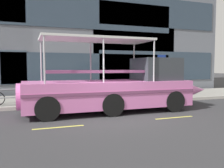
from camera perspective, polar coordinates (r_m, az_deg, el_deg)
name	(u,v)px	position (r m, az deg, el deg)	size (l,w,h in m)	color
ground_plane	(112,117)	(10.30, 0.08, -7.85)	(120.00, 120.00, 0.00)	#333335
sidewalk	(83,99)	(15.60, -6.94, -3.48)	(32.00, 4.80, 0.18)	gray
curb_edge	(93,104)	(13.21, -4.52, -4.83)	(32.00, 0.18, 0.18)	#B2ADA3
lane_centreline	(122,122)	(9.35, 2.29, -9.08)	(25.80, 0.12, 0.01)	#DBD64C
curb_guardrail	(97,91)	(13.53, -3.62, -1.78)	(10.46, 0.09, 0.86)	gray
parking_sign	(161,68)	(15.92, 11.74, 3.68)	(0.60, 0.12, 2.75)	#4C4F54
duck_tour_boat	(120,88)	(11.54, 1.86, -1.01)	(9.75, 2.53, 3.45)	pink
pedestrian_near_bow	(140,81)	(15.78, 6.73, 0.64)	(0.41, 0.33, 1.68)	#1E2338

